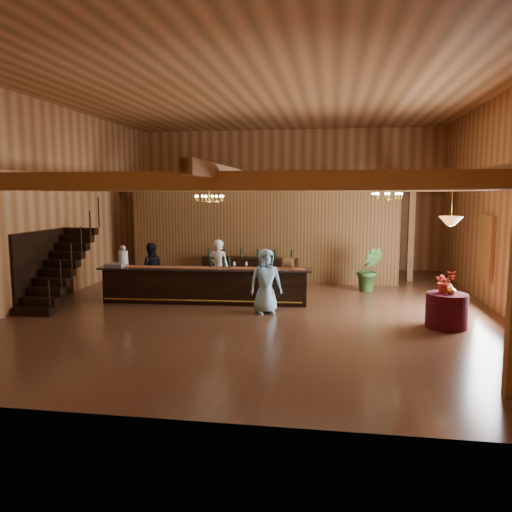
# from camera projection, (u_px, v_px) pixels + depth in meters

# --- Properties ---
(floor) EXTENTS (14.00, 14.00, 0.00)m
(floor) POSITION_uv_depth(u_px,v_px,m) (262.00, 305.00, 13.49)
(floor) COLOR #4D311F
(floor) RESTS_ON ground
(ceiling) EXTENTS (14.00, 14.00, 0.00)m
(ceiling) POSITION_uv_depth(u_px,v_px,m) (263.00, 95.00, 12.80)
(ceiling) COLOR #B06C3E
(ceiling) RESTS_ON wall_back
(wall_back) EXTENTS (12.00, 0.10, 5.50)m
(wall_back) POSITION_uv_depth(u_px,v_px,m) (287.00, 200.00, 20.01)
(wall_back) COLOR #A97444
(wall_back) RESTS_ON floor
(wall_front) EXTENTS (12.00, 0.10, 5.50)m
(wall_front) POSITION_uv_depth(u_px,v_px,m) (185.00, 213.00, 6.28)
(wall_front) COLOR #A97444
(wall_front) RESTS_ON floor
(wall_left) EXTENTS (0.10, 14.00, 5.50)m
(wall_left) POSITION_uv_depth(u_px,v_px,m) (52.00, 202.00, 14.05)
(wall_left) COLOR #A97444
(wall_left) RESTS_ON floor
(wall_right) EXTENTS (0.10, 14.00, 5.50)m
(wall_right) POSITION_uv_depth(u_px,v_px,m) (504.00, 204.00, 12.24)
(wall_right) COLOR #A97444
(wall_right) RESTS_ON floor
(beam_grid) EXTENTS (11.90, 13.90, 0.39)m
(beam_grid) POSITION_uv_depth(u_px,v_px,m) (265.00, 184.00, 13.58)
(beam_grid) COLOR olive
(beam_grid) RESTS_ON wall_left
(support_posts) EXTENTS (9.20, 10.20, 3.20)m
(support_posts) POSITION_uv_depth(u_px,v_px,m) (260.00, 248.00, 12.80)
(support_posts) COLOR olive
(support_posts) RESTS_ON floor
(partition_wall) EXTENTS (9.00, 0.18, 3.10)m
(partition_wall) POSITION_uv_depth(u_px,v_px,m) (262.00, 237.00, 16.80)
(partition_wall) COLOR brown
(partition_wall) RESTS_ON floor
(window_right_back) EXTENTS (0.12, 1.05, 1.75)m
(window_right_back) POSITION_uv_depth(u_px,v_px,m) (487.00, 248.00, 13.38)
(window_right_back) COLOR white
(window_right_back) RESTS_ON wall_right
(staircase) EXTENTS (1.00, 2.80, 2.00)m
(staircase) POSITION_uv_depth(u_px,v_px,m) (59.00, 268.00, 13.46)
(staircase) COLOR black
(staircase) RESTS_ON floor
(backroom_boxes) EXTENTS (4.10, 0.60, 1.10)m
(backroom_boxes) POSITION_uv_depth(u_px,v_px,m) (275.00, 259.00, 18.86)
(backroom_boxes) COLOR black
(backroom_boxes) RESTS_ON floor
(tasting_bar) EXTENTS (5.89, 1.06, 0.99)m
(tasting_bar) POSITION_uv_depth(u_px,v_px,m) (205.00, 285.00, 13.69)
(tasting_bar) COLOR black
(tasting_bar) RESTS_ON floor
(beverage_dispenser) EXTENTS (0.26, 0.26, 0.60)m
(beverage_dispenser) POSITION_uv_depth(u_px,v_px,m) (123.00, 256.00, 13.87)
(beverage_dispenser) COLOR silver
(beverage_dispenser) RESTS_ON tasting_bar
(glass_rack_tray) EXTENTS (0.50, 0.50, 0.10)m
(glass_rack_tray) POSITION_uv_depth(u_px,v_px,m) (116.00, 265.00, 13.83)
(glass_rack_tray) COLOR gray
(glass_rack_tray) RESTS_ON tasting_bar
(raffle_drum) EXTENTS (0.34, 0.24, 0.30)m
(raffle_drum) POSITION_uv_depth(u_px,v_px,m) (288.00, 263.00, 13.34)
(raffle_drum) COLOR brown
(raffle_drum) RESTS_ON tasting_bar
(bar_bottle_0) EXTENTS (0.07, 0.07, 0.30)m
(bar_bottle_0) POSITION_uv_depth(u_px,v_px,m) (211.00, 262.00, 13.71)
(bar_bottle_0) COLOR black
(bar_bottle_0) RESTS_ON tasting_bar
(bar_bottle_1) EXTENTS (0.07, 0.07, 0.30)m
(bar_bottle_1) POSITION_uv_depth(u_px,v_px,m) (224.00, 262.00, 13.68)
(bar_bottle_1) COLOR black
(bar_bottle_1) RESTS_ON tasting_bar
(bar_bottle_2) EXTENTS (0.07, 0.07, 0.30)m
(bar_bottle_2) POSITION_uv_depth(u_px,v_px,m) (229.00, 262.00, 13.66)
(bar_bottle_2) COLOR black
(bar_bottle_2) RESTS_ON tasting_bar
(backbar_shelf) EXTENTS (3.21, 0.88, 0.89)m
(backbar_shelf) POSITION_uv_depth(u_px,v_px,m) (250.00, 271.00, 16.52)
(backbar_shelf) COLOR black
(backbar_shelf) RESTS_ON floor
(round_table) EXTENTS (0.90, 0.90, 0.78)m
(round_table) POSITION_uv_depth(u_px,v_px,m) (446.00, 311.00, 11.16)
(round_table) COLOR #420A1B
(round_table) RESTS_ON floor
(chandelier_left) EXTENTS (0.80, 0.80, 0.49)m
(chandelier_left) POSITION_uv_depth(u_px,v_px,m) (209.00, 198.00, 13.91)
(chandelier_left) COLOR gold
(chandelier_left) RESTS_ON beam_grid
(chandelier_right) EXTENTS (0.80, 0.80, 0.42)m
(chandelier_right) POSITION_uv_depth(u_px,v_px,m) (387.00, 196.00, 13.63)
(chandelier_right) COLOR gold
(chandelier_right) RESTS_ON beam_grid
(pendant_lamp) EXTENTS (0.52, 0.52, 0.90)m
(pendant_lamp) POSITION_uv_depth(u_px,v_px,m) (451.00, 221.00, 10.91)
(pendant_lamp) COLOR gold
(pendant_lamp) RESTS_ON beam_grid
(bartender) EXTENTS (0.67, 0.49, 1.69)m
(bartender) POSITION_uv_depth(u_px,v_px,m) (219.00, 269.00, 14.38)
(bartender) COLOR white
(bartender) RESTS_ON floor
(staff_second) EXTENTS (0.93, 0.83, 1.56)m
(staff_second) POSITION_uv_depth(u_px,v_px,m) (151.00, 269.00, 14.71)
(staff_second) COLOR black
(staff_second) RESTS_ON floor
(guest) EXTENTS (0.93, 0.76, 1.63)m
(guest) POSITION_uv_depth(u_px,v_px,m) (266.00, 281.00, 12.48)
(guest) COLOR #88C0E2
(guest) RESTS_ON floor
(floor_plant) EXTENTS (0.77, 0.63, 1.37)m
(floor_plant) POSITION_uv_depth(u_px,v_px,m) (369.00, 269.00, 15.28)
(floor_plant) COLOR #294C1E
(floor_plant) RESTS_ON floor
(table_flowers) EXTENTS (0.56, 0.52, 0.51)m
(table_flowers) POSITION_uv_depth(u_px,v_px,m) (445.00, 281.00, 11.18)
(table_flowers) COLOR red
(table_flowers) RESTS_ON round_table
(table_vase) EXTENTS (0.19, 0.19, 0.32)m
(table_vase) POSITION_uv_depth(u_px,v_px,m) (451.00, 287.00, 10.98)
(table_vase) COLOR gold
(table_vase) RESTS_ON round_table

